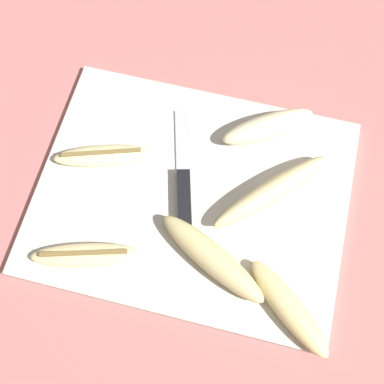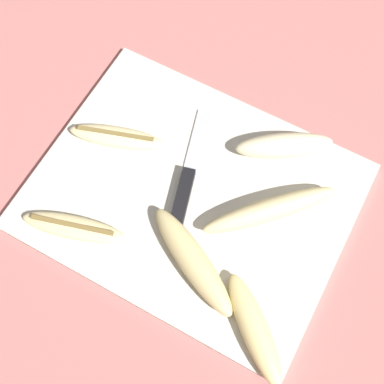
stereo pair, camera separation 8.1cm
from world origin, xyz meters
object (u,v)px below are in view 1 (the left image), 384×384
object	(u,v)px
banana_ripe_center	(85,255)
banana_golden_short	(289,308)
knife	(184,192)
banana_mellow_near	(271,191)
banana_soft_right	(102,156)
banana_pale_long	(268,127)
banana_spotted_left	(212,258)

from	to	relation	value
banana_ripe_center	banana_golden_short	bearing A→B (deg)	-0.95
knife	banana_mellow_near	distance (m)	0.13
banana_ripe_center	banana_soft_right	bearing A→B (deg)	98.65
banana_ripe_center	banana_pale_long	size ratio (longest dim) A/B	1.07
banana_ripe_center	banana_mellow_near	bearing A→B (deg)	33.42
knife	banana_pale_long	xyz separation A→B (m)	(0.10, 0.14, 0.01)
banana_soft_right	banana_golden_short	size ratio (longest dim) A/B	1.06
knife	banana_ripe_center	bearing A→B (deg)	-147.08
banana_pale_long	banana_golden_short	bearing A→B (deg)	-73.18
banana_soft_right	banana_pale_long	size ratio (longest dim) A/B	1.04
banana_golden_short	banana_ripe_center	bearing A→B (deg)	179.05
knife	banana_spotted_left	xyz separation A→B (m)	(0.07, -0.09, 0.01)
banana_spotted_left	banana_pale_long	world-z (taller)	banana_pale_long
banana_spotted_left	banana_ripe_center	xyz separation A→B (m)	(-0.18, -0.04, -0.01)
banana_spotted_left	banana_pale_long	xyz separation A→B (m)	(0.04, 0.23, 0.00)
banana_golden_short	banana_soft_right	bearing A→B (deg)	153.06
knife	banana_soft_right	distance (m)	0.14
banana_mellow_near	banana_soft_right	xyz separation A→B (m)	(-0.27, -0.00, -0.01)
banana_spotted_left	banana_soft_right	bearing A→B (deg)	149.28
banana_spotted_left	knife	bearing A→B (deg)	124.95
banana_ripe_center	banana_spotted_left	bearing A→B (deg)	11.82
banana_golden_short	knife	bearing A→B (deg)	143.44
banana_golden_short	banana_pale_long	bearing A→B (deg)	106.82
knife	banana_mellow_near	size ratio (longest dim) A/B	1.23
banana_mellow_near	banana_spotted_left	distance (m)	0.14
banana_mellow_near	banana_golden_short	xyz separation A→B (m)	(0.06, -0.17, -0.00)
banana_mellow_near	knife	bearing A→B (deg)	-167.55
banana_ripe_center	banana_pale_long	xyz separation A→B (m)	(0.22, 0.27, 0.01)
banana_spotted_left	banana_ripe_center	distance (m)	0.19
banana_ripe_center	banana_soft_right	world-z (taller)	banana_soft_right
knife	banana_pale_long	size ratio (longest dim) A/B	1.43
banana_mellow_near	banana_ripe_center	size ratio (longest dim) A/B	1.09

